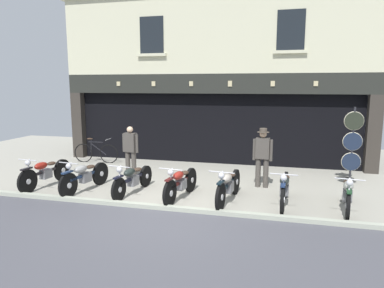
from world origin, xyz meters
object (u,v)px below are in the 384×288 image
Objects in this scene: advert_board_near at (142,116)px; advert_board_far at (118,114)px; leaning_bicycle at (96,153)px; shopkeeper_center at (262,155)px; motorcycle_left at (85,176)px; tyre_sign_pole at (352,142)px; motorcycle_far_right at (348,193)px; salesman_left at (131,150)px; motorcycle_center_left at (133,179)px; motorcycle_center_right at (228,185)px; motorcycle_right at (284,188)px; motorcycle_far_left at (45,172)px; motorcycle_center at (181,183)px.

advert_board_near is 0.93× the size of advert_board_far.
shopkeeper_center is at bearing 69.57° from leaning_bicycle.
motorcycle_left is at bearing 20.29° from leaning_bicycle.
tyre_sign_pole is 8.87m from leaning_bicycle.
shopkeeper_center is (-2.05, 1.46, 0.53)m from motorcycle_far_right.
shopkeeper_center is 5.66m from advert_board_near.
tyre_sign_pole is at bearing -93.21° from motorcycle_far_right.
shopkeeper_center is (4.05, -0.00, 0.04)m from salesman_left.
shopkeeper_center is 0.74× the size of tyre_sign_pole.
motorcycle_center_left is 2.22× the size of advert_board_near.
motorcycle_center_right is 0.91× the size of tyre_sign_pole.
shopkeeper_center is 1.86× the size of advert_board_near.
tyre_sign_pole is at bearing -15.56° from advert_board_near.
motorcycle_right is 1.17× the size of shopkeeper_center.
tyre_sign_pole is (2.49, 0.81, 0.34)m from shopkeeper_center.
tyre_sign_pole reaches higher than leaning_bicycle.
motorcycle_far_right is at bearing -32.08° from advert_board_near.
motorcycle_center_left is at bearing 28.51° from shopkeeper_center.
leaning_bicycle is (-5.55, 3.35, -0.05)m from motorcycle_center_right.
shopkeeper_center reaches higher than motorcycle_left.
shopkeeper_center is (6.03, 1.52, 0.51)m from motorcycle_far_left.
advert_board_near reaches higher than motorcycle_far_right.
motorcycle_center_left is at bearing -60.11° from advert_board_far.
salesman_left is (1.98, 1.52, 0.47)m from motorcycle_far_left.
shopkeeper_center is at bearing -132.52° from motorcycle_center.
tyre_sign_pole is 2.50× the size of advert_board_near.
motorcycle_far_left is at bearing 6.94° from motorcycle_center.
shopkeeper_center reaches higher than leaning_bicycle.
motorcycle_center_right reaches higher than leaning_bicycle.
salesman_left is 4.05m from shopkeeper_center.
motorcycle_left is 4.63m from advert_board_near.
motorcycle_far_left is 1.32m from motorcycle_left.
motorcycle_left is at bearing -88.58° from advert_board_near.
motorcycle_center reaches higher than motorcycle_far_right.
motorcycle_far_right is at bearing -170.37° from motorcycle_left.
motorcycle_center_right reaches higher than motorcycle_right.
advert_board_near reaches higher than motorcycle_left.
motorcycle_center_right is 3.70m from salesman_left.
motorcycle_center is at bearing -171.65° from motorcycle_left.
motorcycle_right is at bearing -38.34° from advert_board_near.
salesman_left is at bearing -18.39° from motorcycle_center_right.
motorcycle_center_right is at bearing -170.92° from motorcycle_left.
motorcycle_right is (3.96, 0.04, 0.02)m from motorcycle_center_left.
motorcycle_center is 4.01m from motorcycle_far_right.
motorcycle_center_right reaches higher than motorcycle_far_right.
motorcycle_center is 1.02× the size of motorcycle_far_right.
motorcycle_left is 1.22× the size of salesman_left.
motorcycle_far_left is 1.18× the size of leaning_bicycle.
advert_board_far reaches higher than advert_board_near.
motorcycle_right is 0.87× the size of tyre_sign_pole.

